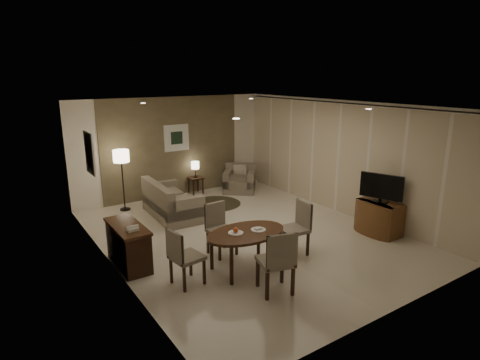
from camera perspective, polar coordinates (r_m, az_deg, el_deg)
room_shell at (r=8.44m, az=-0.76°, el=1.60°), size 5.50×7.00×2.70m
taupe_accent at (r=11.10m, az=-9.49°, el=4.64°), size 3.96×0.03×2.70m
curtain_wall at (r=9.85m, az=13.76°, el=2.94°), size 0.08×6.70×2.58m
curtain_rod at (r=9.67m, az=14.24°, el=10.60°), size 0.03×6.80×0.03m
art_back_frame at (r=11.08m, az=-9.02°, el=5.95°), size 0.72×0.03×0.72m
art_back_canvas at (r=11.06m, az=-8.99°, el=5.94°), size 0.34×0.01×0.34m
art_left_frame at (r=8.02m, az=-20.62°, el=3.59°), size 0.03×0.60×0.80m
art_left_canvas at (r=8.02m, az=-20.52°, el=3.60°), size 0.01×0.46×0.64m
downlight_nl at (r=5.64m, az=-0.55°, el=8.72°), size 0.10×0.10×0.01m
downlight_nr at (r=7.53m, az=17.83°, el=9.59°), size 0.10×0.10×0.01m
downlight_fl at (r=8.86m, az=-13.64°, el=10.58°), size 0.10×0.10×0.01m
downlight_fr at (r=10.17m, az=1.59°, el=11.49°), size 0.10×0.10×0.01m
console_desk at (r=7.38m, az=-15.58°, el=-8.94°), size 0.48×1.20×0.75m
telephone at (r=6.96m, az=-15.03°, el=-6.62°), size 0.20×0.14×0.09m
tv_cabinet at (r=8.98m, az=19.18°, el=-5.07°), size 0.48×0.90×0.70m
flat_tv at (r=8.77m, az=19.47°, el=-0.98°), size 0.36×0.85×0.60m
dining_table at (r=7.01m, az=0.87°, el=-9.98°), size 1.46×0.91×0.68m
chair_near at (r=6.29m, az=5.04°, el=-11.33°), size 0.62×0.62×1.04m
chair_far at (r=7.50m, az=-2.58°, el=-7.12°), size 0.50×0.50×0.96m
chair_left at (r=6.55m, az=-7.54°, el=-10.72°), size 0.52×0.52×0.95m
chair_right at (r=7.56m, az=7.57°, el=-6.90°), size 0.53×0.53×1.00m
plate_a at (r=6.82m, az=-0.62°, el=-7.53°), size 0.26×0.26×0.02m
plate_b at (r=6.95m, az=2.62°, el=-7.08°), size 0.26×0.26×0.02m
fruit_apple at (r=6.80m, az=-0.62°, el=-7.11°), size 0.09×0.09×0.09m
napkin at (r=6.94m, az=2.62°, el=-6.91°), size 0.12×0.08×0.03m
round_rug at (r=10.50m, az=-3.47°, el=-3.34°), size 1.30×1.30×0.01m
sofa at (r=9.62m, az=-9.65°, el=-2.68°), size 1.83×0.98×0.84m
armchair at (r=11.45m, az=-0.09°, el=0.21°), size 1.19×1.18×0.77m
side_table at (r=11.37m, az=-6.31°, el=-0.77°), size 0.37×0.37×0.47m
table_lamp at (r=11.25m, az=-6.38°, el=1.61°), size 0.22×0.22×0.50m
floor_lamp at (r=10.22m, az=-16.31°, el=-0.06°), size 0.38×0.38×1.51m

